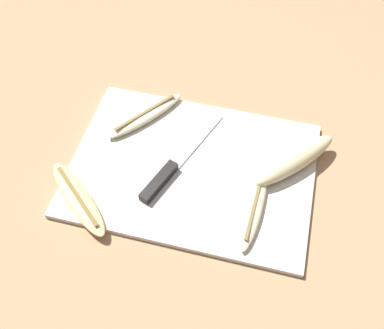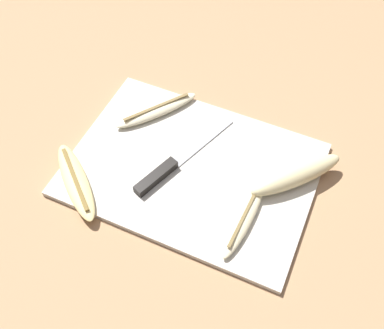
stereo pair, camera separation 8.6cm
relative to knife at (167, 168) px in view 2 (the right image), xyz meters
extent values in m
plane|color=tan|center=(0.04, 0.02, -0.02)|extent=(4.00, 4.00, 0.00)
cube|color=beige|center=(0.04, 0.02, -0.01)|extent=(0.47, 0.33, 0.01)
cube|color=black|center=(-0.01, -0.03, 0.00)|extent=(0.05, 0.10, 0.02)
cube|color=#B7BABF|center=(0.03, 0.09, -0.01)|extent=(0.08, 0.16, 0.00)
ellipsoid|color=beige|center=(0.17, -0.04, 0.00)|extent=(0.04, 0.18, 0.02)
cube|color=olive|center=(0.17, -0.04, 0.01)|extent=(0.01, 0.14, 0.00)
ellipsoid|color=beige|center=(0.23, 0.08, 0.01)|extent=(0.16, 0.17, 0.04)
ellipsoid|color=beige|center=(-0.08, 0.12, 0.00)|extent=(0.14, 0.17, 0.02)
cube|color=olive|center=(-0.08, 0.12, 0.01)|extent=(0.09, 0.12, 0.00)
ellipsoid|color=#EDD689|center=(-0.14, -0.10, 0.00)|extent=(0.17, 0.16, 0.02)
cube|color=olive|center=(-0.14, -0.10, 0.01)|extent=(0.12, 0.10, 0.00)
camera|label=1|loc=(0.16, -0.45, 0.71)|focal=42.00mm
camera|label=2|loc=(0.24, -0.43, 0.71)|focal=42.00mm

